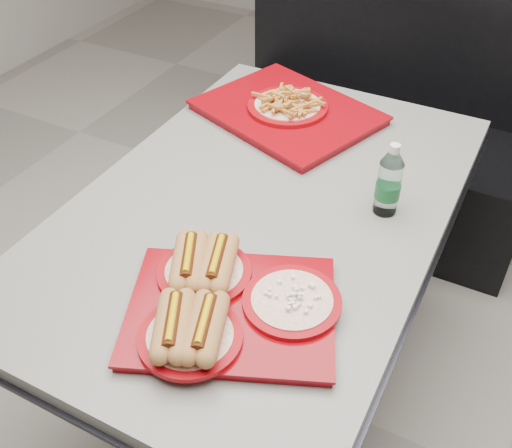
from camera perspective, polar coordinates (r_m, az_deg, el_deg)
The scene contains 6 objects.
ground at distance 2.10m, azimuth 0.42°, elevation -14.27°, with size 6.00×6.00×0.00m, color gray.
diner_table at distance 1.66m, azimuth 0.51°, elevation -2.41°, with size 0.92×1.42×0.75m.
booth_bench at distance 2.61m, azimuth 11.60°, elevation 9.10°, with size 1.30×0.57×1.35m.
tray_near at distance 1.25m, azimuth -3.22°, elevation -7.46°, with size 0.53×0.47×0.09m.
tray_far at distance 1.91m, azimuth 3.02°, elevation 10.95°, with size 0.63×0.56×0.10m.
water_bottle at distance 1.51m, azimuth 12.53°, elevation 3.78°, with size 0.06×0.06×0.20m.
Camera 1 is at (0.55, -1.10, 1.71)m, focal length 42.00 mm.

